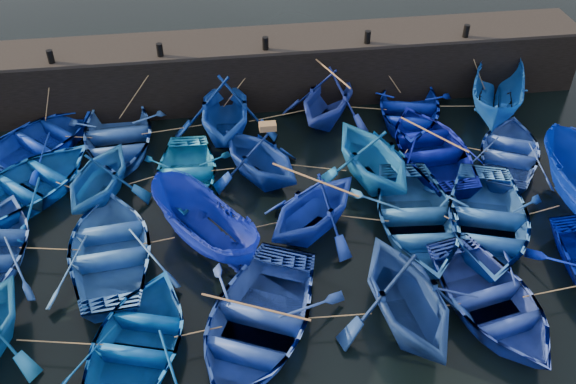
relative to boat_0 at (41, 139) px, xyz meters
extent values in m
plane|color=black|center=(8.62, -7.72, -0.51)|extent=(120.00, 120.00, 0.00)
cube|color=black|center=(8.62, 2.78, 0.74)|extent=(26.00, 2.50, 2.50)
cube|color=black|center=(8.62, 2.78, 2.05)|extent=(26.00, 2.50, 0.12)
cylinder|color=black|center=(0.62, 1.88, 2.36)|extent=(0.24, 0.24, 0.50)
cylinder|color=black|center=(4.62, 1.88, 2.36)|extent=(0.24, 0.24, 0.50)
cylinder|color=black|center=(8.62, 1.88, 2.36)|extent=(0.24, 0.24, 0.50)
cylinder|color=black|center=(12.62, 1.88, 2.36)|extent=(0.24, 0.24, 0.50)
cylinder|color=black|center=(16.62, 1.88, 2.36)|extent=(0.24, 0.24, 0.50)
imported|color=#06259E|center=(0.00, 0.00, 0.00)|extent=(5.94, 5.93, 1.02)
imported|color=#2954B4|center=(2.80, -0.23, 0.05)|extent=(4.23, 5.66, 1.12)
imported|color=#0D39A4|center=(6.84, 0.09, 0.70)|extent=(4.30, 4.88, 2.42)
imported|color=#1D329B|center=(10.89, 0.60, 0.59)|extent=(5.23, 5.43, 2.20)
imported|color=#04199D|center=(14.07, 0.21, 0.02)|extent=(4.86, 5.87, 1.06)
imported|color=#0F4BAA|center=(17.58, 0.00, 0.51)|extent=(4.01, 5.58, 2.03)
imported|color=#0646A3|center=(0.05, -2.75, 0.04)|extent=(6.32, 6.40, 1.09)
imported|color=#12509C|center=(2.47, -3.20, 0.48)|extent=(4.34, 4.65, 1.98)
imported|color=blue|center=(5.28, -2.84, -0.05)|extent=(3.38, 4.59, 0.92)
imported|color=navy|center=(7.87, -2.80, 0.52)|extent=(4.97, 5.13, 2.06)
imported|color=blue|center=(11.69, -3.46, 0.64)|extent=(4.84, 5.25, 2.30)
imported|color=#00087B|center=(14.15, -2.52, 0.04)|extent=(4.13, 5.54, 1.10)
imported|color=blue|center=(16.96, -3.02, -0.04)|extent=(4.89, 5.47, 0.94)
imported|color=blue|center=(3.03, -6.21, 0.04)|extent=(4.25, 5.61, 1.10)
imported|color=#0D20A4|center=(5.82, -6.04, 0.38)|extent=(4.08, 4.71, 1.77)
imported|color=#132FB0|center=(9.26, -5.75, 0.53)|extent=(5.22, 5.17, 2.08)
imported|color=#1D579D|center=(12.49, -6.20, 0.05)|extent=(4.28, 5.70, 1.12)
imported|color=#1B4FA7|center=(14.65, -6.60, 0.06)|extent=(5.43, 6.43, 1.14)
imported|color=#054599|center=(4.01, -9.84, 0.00)|extent=(4.74, 5.67, 1.01)
imported|color=#2445A7|center=(7.06, -9.66, 0.07)|extent=(6.01, 6.78, 1.16)
imported|color=navy|center=(11.08, -9.76, 0.68)|extent=(4.48, 5.01, 2.37)
imported|color=#2540AA|center=(13.56, -9.75, 0.01)|extent=(4.50, 5.58, 1.03)
cube|color=olive|center=(8.17, -2.80, 1.67)|extent=(0.57, 0.35, 0.23)
cylinder|color=tan|center=(1.40, -0.11, 0.04)|extent=(1.01, 0.26, 0.04)
cylinder|color=tan|center=(4.82, -0.07, 0.04)|extent=(2.25, 0.36, 0.04)
cylinder|color=tan|center=(8.86, 0.35, 0.04)|extent=(2.26, 0.54, 0.04)
cylinder|color=tan|center=(12.48, 0.41, 0.04)|extent=(1.39, 0.42, 0.04)
cylinder|color=tan|center=(15.83, 0.11, 0.04)|extent=(1.71, 0.25, 0.04)
cylinder|color=tan|center=(1.26, -2.98, 0.04)|extent=(0.65, 0.48, 0.04)
cylinder|color=tan|center=(3.88, -3.02, 0.04)|extent=(1.02, 0.40, 0.04)
cylinder|color=tan|center=(6.57, -2.82, 0.04)|extent=(0.79, 0.07, 0.04)
cylinder|color=tan|center=(9.78, -3.13, 0.04)|extent=(2.04, 0.69, 0.04)
cylinder|color=tan|center=(12.92, -2.99, 0.04)|extent=(0.68, 0.96, 0.04)
cylinder|color=tan|center=(15.55, -2.77, 0.04)|extent=(1.03, 0.54, 0.04)
cylinder|color=tan|center=(1.22, -6.04, 0.04)|extent=(1.83, 0.39, 0.04)
cylinder|color=tan|center=(4.43, -6.13, 0.04)|extent=(1.00, 0.20, 0.04)
cylinder|color=tan|center=(7.54, -5.90, 0.04)|extent=(1.64, 0.33, 0.04)
cylinder|color=tan|center=(10.87, -5.97, 0.04)|extent=(1.45, 0.49, 0.04)
cylinder|color=tan|center=(13.57, -6.40, 0.04)|extent=(0.38, 0.42, 0.04)
cylinder|color=tan|center=(16.39, -6.41, 0.04)|extent=(1.69, 0.41, 0.04)
cylinder|color=tan|center=(1.99, -9.61, 0.04)|extent=(2.25, 0.50, 0.04)
cylinder|color=tan|center=(5.54, -9.75, 0.04)|extent=(1.26, 0.21, 0.04)
cylinder|color=tan|center=(9.07, -9.71, 0.04)|extent=(2.21, 0.14, 0.04)
cylinder|color=tan|center=(12.32, -9.76, 0.04)|extent=(0.69, 0.05, 0.04)
cylinder|color=tan|center=(15.48, -9.64, 0.04)|extent=(2.05, 0.25, 0.04)
cylinder|color=tan|center=(0.31, 1.49, 1.08)|extent=(0.67, 0.63, 2.08)
cylinder|color=tan|center=(3.71, 1.38, 1.08)|extent=(1.86, 0.85, 2.09)
cylinder|color=tan|center=(7.73, 1.54, 1.08)|extent=(1.82, 0.53, 2.09)
cylinder|color=tan|center=(11.76, 1.79, 1.08)|extent=(1.76, 0.05, 2.09)
cylinder|color=tan|center=(13.35, 1.60, 1.08)|extent=(1.49, 0.41, 2.09)
cylinder|color=tan|center=(17.10, 1.49, 1.08)|extent=(1.01, 0.63, 2.09)
cylinder|color=#99724C|center=(10.89, 0.60, 1.72)|extent=(1.08, 2.84, 0.06)
cylinder|color=#99724C|center=(14.15, -2.52, 0.62)|extent=(1.77, 2.49, 0.06)
cylinder|color=#99724C|center=(9.26, -5.75, 1.60)|extent=(2.34, 1.97, 0.06)
cylinder|color=#99724C|center=(7.06, -9.66, 0.69)|extent=(2.74, 1.32, 0.06)
camera|label=1|loc=(6.43, -20.61, 13.49)|focal=40.00mm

